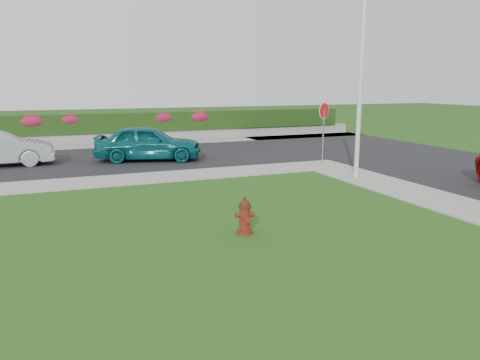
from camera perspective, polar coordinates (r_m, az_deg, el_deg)
name	(u,v)px	position (r m, az deg, el deg)	size (l,w,h in m)	color
ground	(256,263)	(9.16, 1.93, -10.06)	(120.00, 120.00, 0.00)	black
street_far	(15,165)	(22.08, -25.70, 1.71)	(26.00, 8.00, 0.04)	black
curb_corner	(321,165)	(20.05, 9.84, 1.80)	(2.00, 2.00, 0.04)	gray
sidewalk_beyond	(101,146)	(27.10, -16.63, 4.01)	(34.00, 2.00, 0.04)	gray
retaining_wall	(98,138)	(28.55, -16.96, 4.92)	(34.00, 0.40, 0.60)	gray
hedge	(97,123)	(28.57, -17.08, 6.63)	(32.00, 0.90, 1.10)	black
fire_hydrant	(245,217)	(10.72, 0.58, -4.49)	(0.44, 0.42, 0.86)	#4E0F0C
sedan_teal	(148,143)	(21.20, -11.13, 4.48)	(1.86, 4.62, 1.57)	#0C595F
utility_pole	(360,86)	(17.21, 14.46, 11.00)	(0.16, 0.16, 6.60)	silver
stop_sign	(324,118)	(20.01, 10.18, 7.42)	(0.67, 0.30, 2.65)	slate
flower_clump_c	(32,121)	(28.36, -24.03, 6.60)	(1.56, 1.01, 0.78)	#B61F35
flower_clump_d	(70,119)	(28.36, -20.04, 6.95)	(1.43, 0.92, 0.71)	#B61F35
flower_clump_e	(163,117)	(29.04, -9.42, 7.56)	(1.50, 0.96, 0.75)	#B61F35
flower_clump_f	(198,117)	(29.62, -5.10, 7.72)	(1.57, 1.01, 0.79)	#B61F35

